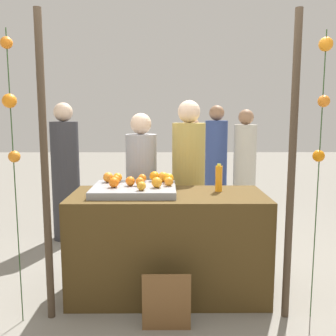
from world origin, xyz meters
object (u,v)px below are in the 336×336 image
at_px(juice_bottle, 219,178).
at_px(chalkboard_sign, 166,303).
at_px(stall_counter, 168,244).
at_px(vendor_right, 188,188).
at_px(orange_0, 154,176).
at_px(vendor_left, 142,195).
at_px(orange_1, 157,183).

bearing_deg(juice_bottle, chalkboard_sign, -123.95).
bearing_deg(stall_counter, chalkboard_sign, -91.56).
distance_m(stall_counter, chalkboard_sign, 0.63).
bearing_deg(vendor_right, orange_0, -127.89).
bearing_deg(stall_counter, juice_bottle, 12.10).
bearing_deg(vendor_left, chalkboard_sign, -78.54).
bearing_deg(chalkboard_sign, vendor_left, 101.46).
relative_size(vendor_left, vendor_right, 0.92).
distance_m(juice_bottle, vendor_left, 0.95).
xyz_separation_m(stall_counter, chalkboard_sign, (-0.02, -0.59, -0.24)).
bearing_deg(chalkboard_sign, vendor_right, 79.82).
height_order(orange_0, chalkboard_sign, orange_0).
height_order(juice_bottle, vendor_right, vendor_right).
height_order(orange_1, juice_bottle, juice_bottle).
height_order(stall_counter, orange_1, orange_1).
distance_m(stall_counter, orange_1, 0.56).
distance_m(chalkboard_sign, vendor_left, 1.38).
bearing_deg(orange_1, stall_counter, 21.65).
bearing_deg(chalkboard_sign, stall_counter, 88.44).
height_order(stall_counter, chalkboard_sign, stall_counter).
relative_size(stall_counter, juice_bottle, 6.80).
bearing_deg(chalkboard_sign, juice_bottle, 56.05).
distance_m(stall_counter, juice_bottle, 0.72).
distance_m(stall_counter, vendor_right, 0.82).
bearing_deg(chalkboard_sign, orange_1, 98.12).
bearing_deg(vendor_left, juice_bottle, -38.37).
relative_size(stall_counter, vendor_left, 1.06).
xyz_separation_m(chalkboard_sign, vendor_right, (0.23, 1.30, 0.58)).
distance_m(orange_1, vendor_left, 0.77).
relative_size(juice_bottle, chalkboard_sign, 0.56).
height_order(orange_0, vendor_right, vendor_right).
xyz_separation_m(stall_counter, vendor_left, (-0.27, 0.66, 0.29)).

